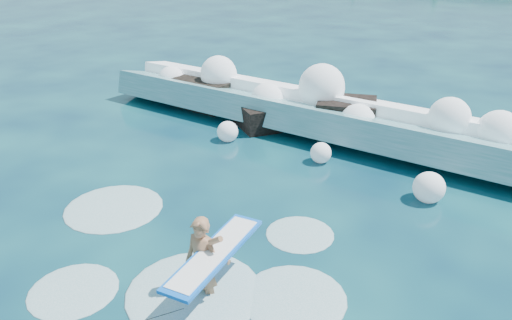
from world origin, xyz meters
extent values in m
plane|color=#071E3A|center=(0.00, 0.00, 0.00)|extent=(200.00, 200.00, 0.00)
cube|color=teal|center=(1.21, 7.20, 0.45)|extent=(17.83, 2.71, 1.49)
cube|color=white|center=(1.21, 8.00, 0.89)|extent=(17.83, 1.26, 0.69)
cube|color=black|center=(-4.39, 7.32, 0.43)|extent=(2.34, 1.80, 1.24)
cube|color=black|center=(-1.39, 6.52, 0.33)|extent=(2.16, 2.06, 0.95)
cube|color=black|center=(1.31, 7.72, 0.47)|extent=(2.32, 2.10, 1.33)
imported|color=#A56F4D|center=(2.54, -1.36, 0.64)|extent=(0.73, 0.50, 1.93)
cube|color=blue|center=(2.82, -1.31, 0.97)|extent=(0.93, 2.70, 0.07)
cube|color=white|center=(2.82, -1.31, 0.99)|extent=(0.80, 2.47, 0.07)
cylinder|color=black|center=(2.72, -2.56, 0.45)|extent=(0.01, 0.91, 0.43)
sphere|color=white|center=(-5.97, 7.13, 0.85)|extent=(1.01, 1.01, 1.01)
sphere|color=white|center=(-3.95, 7.59, 1.25)|extent=(1.39, 1.39, 1.39)
sphere|color=white|center=(-1.46, 7.12, 0.81)|extent=(1.16, 1.16, 1.16)
sphere|color=white|center=(0.30, 7.81, 1.39)|extent=(1.58, 1.58, 1.58)
sphere|color=white|center=(1.96, 7.14, 0.69)|extent=(1.14, 1.14, 1.14)
sphere|color=white|center=(4.61, 7.60, 1.21)|extent=(1.22, 1.22, 1.22)
sphere|color=white|center=(5.97, 7.76, 1.02)|extent=(1.23, 1.23, 1.23)
sphere|color=white|center=(-1.56, 4.92, 0.30)|extent=(0.69, 0.69, 0.69)
sphere|color=white|center=(1.72, 5.09, 0.30)|extent=(0.62, 0.62, 0.62)
sphere|color=white|center=(5.03, 4.56, 0.36)|extent=(0.81, 0.81, 0.81)
ellipsoid|color=silver|center=(2.39, -1.46, 0.00)|extent=(2.61, 2.61, 0.13)
ellipsoid|color=silver|center=(0.46, -2.71, 0.00)|extent=(1.71, 1.71, 0.09)
ellipsoid|color=silver|center=(4.05, -0.55, 0.00)|extent=(2.00, 2.00, 0.10)
ellipsoid|color=silver|center=(-1.30, -0.14, 0.00)|extent=(2.41, 2.41, 0.12)
ellipsoid|color=silver|center=(3.10, 1.39, 0.00)|extent=(1.55, 1.55, 0.08)
camera|label=1|loc=(7.55, -7.06, 6.26)|focal=35.00mm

